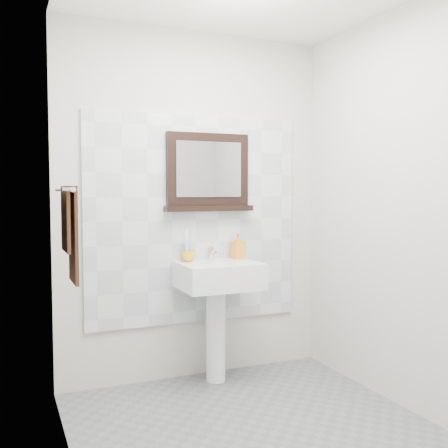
# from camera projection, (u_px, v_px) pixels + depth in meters

# --- Properties ---
(floor) EXTENTS (2.00, 2.20, 0.01)m
(floor) POSITION_uv_depth(u_px,v_px,m) (264.00, 438.00, 2.88)
(floor) COLOR slate
(floor) RESTS_ON ground
(back_wall) EXTENTS (2.00, 0.01, 2.50)m
(back_wall) POSITION_uv_depth(u_px,v_px,m) (195.00, 206.00, 3.81)
(back_wall) COLOR beige
(back_wall) RESTS_ON ground
(front_wall) EXTENTS (2.00, 0.01, 2.50)m
(front_wall) POSITION_uv_depth(u_px,v_px,m) (415.00, 223.00, 1.79)
(front_wall) COLOR beige
(front_wall) RESTS_ON ground
(left_wall) EXTENTS (0.01, 2.20, 2.50)m
(left_wall) POSITION_uv_depth(u_px,v_px,m) (72.00, 215.00, 2.40)
(left_wall) COLOR beige
(left_wall) RESTS_ON ground
(right_wall) EXTENTS (0.01, 2.20, 2.50)m
(right_wall) POSITION_uv_depth(u_px,v_px,m) (411.00, 209.00, 3.19)
(right_wall) COLOR beige
(right_wall) RESTS_ON ground
(splashback) EXTENTS (1.60, 0.02, 1.50)m
(splashback) POSITION_uv_depth(u_px,v_px,m) (195.00, 220.00, 3.80)
(splashback) COLOR silver
(splashback) RESTS_ON back_wall
(pedestal_sink) EXTENTS (0.55, 0.44, 0.96)m
(pedestal_sink) POSITION_uv_depth(u_px,v_px,m) (218.00, 288.00, 3.67)
(pedestal_sink) COLOR white
(pedestal_sink) RESTS_ON ground
(toothbrush_cup) EXTENTS (0.11, 0.11, 0.08)m
(toothbrush_cup) POSITION_uv_depth(u_px,v_px,m) (188.00, 256.00, 3.70)
(toothbrush_cup) COLOR gold
(toothbrush_cup) RESTS_ON pedestal_sink
(toothbrushes) EXTENTS (0.05, 0.04, 0.21)m
(toothbrushes) POSITION_uv_depth(u_px,v_px,m) (188.00, 244.00, 3.70)
(toothbrushes) COLOR white
(toothbrushes) RESTS_ON toothbrush_cup
(soap_dispenser) EXTENTS (0.10, 0.10, 0.19)m
(soap_dispenser) POSITION_uv_depth(u_px,v_px,m) (238.00, 246.00, 3.87)
(soap_dispenser) COLOR orange
(soap_dispenser) RESTS_ON pedestal_sink
(framed_mirror) EXTENTS (0.66, 0.11, 0.56)m
(framed_mirror) POSITION_uv_depth(u_px,v_px,m) (208.00, 174.00, 3.79)
(framed_mirror) COLOR black
(framed_mirror) RESTS_ON back_wall
(towel_bar) EXTENTS (0.07, 0.40, 0.03)m
(towel_bar) POSITION_uv_depth(u_px,v_px,m) (68.00, 190.00, 2.94)
(towel_bar) COLOR silver
(towel_bar) RESTS_ON left_wall
(hand_towel) EXTENTS (0.06, 0.30, 0.55)m
(hand_towel) POSITION_uv_depth(u_px,v_px,m) (70.00, 227.00, 2.96)
(hand_towel) COLOR black
(hand_towel) RESTS_ON towel_bar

